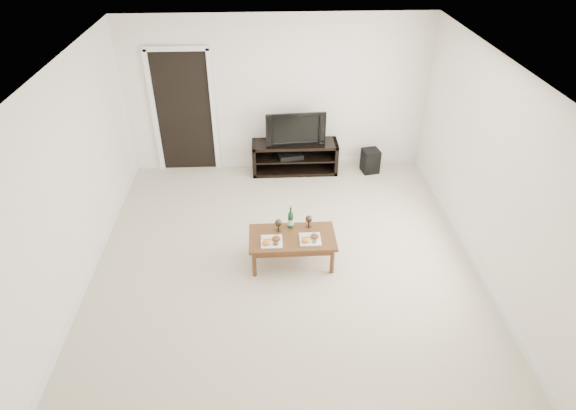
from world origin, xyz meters
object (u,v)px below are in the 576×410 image
at_px(media_console, 295,157).
at_px(coffee_table, 292,249).
at_px(television, 295,127).
at_px(subwoofer, 370,161).

relative_size(media_console, coffee_table, 1.31).
bearing_deg(television, subwoofer, -6.68).
bearing_deg(coffee_table, television, 85.63).
relative_size(television, subwoofer, 2.42).
bearing_deg(media_console, coffee_table, -94.37).
distance_m(media_console, coffee_table, 2.43).
bearing_deg(media_console, television, 0.00).
xyz_separation_m(media_console, subwoofer, (1.31, -0.06, -0.07)).
height_order(media_console, television, television).
relative_size(media_console, subwoofer, 3.56).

